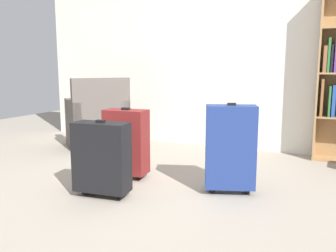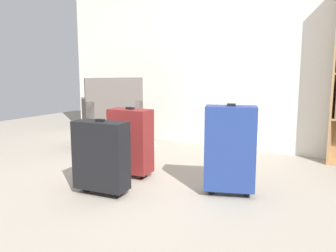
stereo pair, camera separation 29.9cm
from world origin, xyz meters
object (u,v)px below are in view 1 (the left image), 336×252
(armchair, at_px, (97,123))
(suitcase_black, at_px, (101,157))
(mug, at_px, (139,145))
(suitcase_dark_red, at_px, (126,142))
(suitcase_navy_blue, at_px, (230,147))

(armchair, height_order, suitcase_black, armchair)
(armchair, distance_m, mug, 0.62)
(armchair, relative_size, suitcase_black, 1.58)
(armchair, distance_m, suitcase_black, 1.85)
(suitcase_black, xyz_separation_m, suitcase_dark_red, (-0.09, 0.52, 0.02))
(suitcase_navy_blue, distance_m, suitcase_dark_red, 0.99)
(suitcase_navy_blue, relative_size, suitcase_dark_red, 1.13)
(mug, relative_size, suitcase_dark_red, 0.18)
(suitcase_navy_blue, bearing_deg, armchair, 154.24)
(armchair, bearing_deg, suitcase_black, -53.29)
(suitcase_black, bearing_deg, suitcase_navy_blue, 29.45)
(suitcase_dark_red, bearing_deg, suitcase_black, -80.62)
(suitcase_navy_blue, xyz_separation_m, suitcase_dark_red, (-0.99, 0.01, -0.04))
(suitcase_black, relative_size, suitcase_navy_blue, 0.83)
(armchair, relative_size, suitcase_navy_blue, 1.32)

